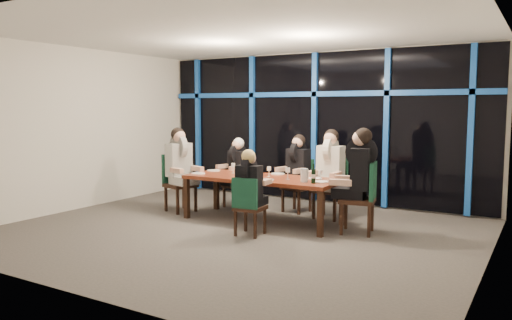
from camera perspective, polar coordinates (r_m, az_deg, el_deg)
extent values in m
plane|color=#5A544F|center=(7.73, -2.29, -8.17)|extent=(7.00, 7.00, 0.00)
cube|color=silver|center=(10.15, 6.95, 3.75)|extent=(7.00, 0.04, 3.00)
cube|color=silver|center=(5.25, -20.48, 1.35)|extent=(7.00, 0.04, 3.00)
cube|color=silver|center=(9.86, -19.70, 3.38)|extent=(0.04, 6.00, 3.00)
cube|color=silver|center=(6.32, 25.34, 1.88)|extent=(0.04, 6.00, 3.00)
cube|color=white|center=(7.57, -2.39, 14.41)|extent=(7.00, 6.00, 0.04)
cube|color=black|center=(10.09, 6.81, 3.74)|extent=(6.86, 0.04, 2.94)
cube|color=#154DAA|center=(11.53, -6.61, 4.02)|extent=(0.10, 0.10, 2.94)
cube|color=#154DAA|center=(10.72, -0.42, 3.91)|extent=(0.10, 0.10, 2.94)
cube|color=#154DAA|center=(10.05, 6.70, 3.73)|extent=(0.10, 0.10, 2.94)
cube|color=#154DAA|center=(9.55, 14.68, 3.46)|extent=(0.10, 0.10, 2.94)
cube|color=#154DAA|center=(9.26, 23.35, 3.09)|extent=(0.10, 0.10, 2.94)
cube|color=#154DAA|center=(10.04, 6.74, 7.49)|extent=(6.86, 0.10, 0.10)
cube|color=#FF2D14|center=(9.99, 13.41, 7.32)|extent=(0.60, 0.05, 0.35)
cube|color=maroon|center=(8.26, 0.71, -2.15)|extent=(2.60, 1.00, 0.06)
cube|color=black|center=(8.65, -7.92, -4.35)|extent=(0.08, 0.08, 0.69)
cube|color=black|center=(7.39, 7.38, -6.13)|extent=(0.08, 0.08, 0.69)
cube|color=black|center=(9.34, -4.55, -3.54)|extent=(0.08, 0.08, 0.69)
cube|color=black|center=(8.19, 9.83, -4.97)|extent=(0.08, 0.08, 0.69)
cube|color=black|center=(9.49, -2.24, -2.93)|extent=(0.51, 0.51, 0.06)
cube|color=#174B35|center=(9.57, -1.42, -1.33)|extent=(0.42, 0.16, 0.47)
cube|color=black|center=(9.54, -3.66, -4.25)|extent=(0.05, 0.05, 0.39)
cube|color=black|center=(9.29, -2.32, -4.52)|extent=(0.05, 0.05, 0.39)
cube|color=black|center=(9.76, -2.16, -4.01)|extent=(0.05, 0.05, 0.39)
cube|color=black|center=(9.51, -0.81, -4.27)|extent=(0.05, 0.05, 0.39)
cube|color=black|center=(9.09, 4.67, -3.16)|extent=(0.51, 0.51, 0.06)
cube|color=#174B35|center=(9.21, 5.41, -1.37)|extent=(0.45, 0.12, 0.50)
cube|color=black|center=(9.10, 3.09, -4.67)|extent=(0.05, 0.05, 0.42)
cube|color=black|center=(8.89, 4.92, -4.94)|extent=(0.05, 0.05, 0.42)
cube|color=black|center=(9.38, 4.41, -4.36)|extent=(0.05, 0.05, 0.42)
cube|color=black|center=(9.18, 6.22, -4.60)|extent=(0.05, 0.05, 0.42)
cube|color=black|center=(8.62, 8.36, -3.46)|extent=(0.50, 0.50, 0.06)
cube|color=#174B35|center=(8.77, 8.98, -1.39)|extent=(0.49, 0.08, 0.54)
cube|color=black|center=(8.58, 6.61, -5.23)|extent=(0.04, 0.04, 0.45)
cube|color=black|center=(8.42, 8.97, -5.49)|extent=(0.04, 0.04, 0.45)
cube|color=black|center=(8.92, 7.73, -4.82)|extent=(0.04, 0.04, 0.45)
cube|color=black|center=(8.76, 10.02, -5.05)|extent=(0.04, 0.04, 0.45)
cube|color=black|center=(9.20, -8.62, -2.87)|extent=(0.61, 0.61, 0.06)
cube|color=#174B35|center=(9.34, -9.38, -0.95)|extent=(0.20, 0.48, 0.54)
cube|color=black|center=(8.98, -8.95, -4.76)|extent=(0.05, 0.05, 0.45)
cube|color=black|center=(9.19, -6.92, -4.48)|extent=(0.05, 0.05, 0.45)
cube|color=black|center=(9.30, -10.25, -4.41)|extent=(0.05, 0.05, 0.45)
cube|color=black|center=(9.50, -8.26, -4.15)|extent=(0.05, 0.05, 0.45)
cube|color=black|center=(7.68, 11.52, -4.52)|extent=(0.59, 0.59, 0.07)
cube|color=#174B35|center=(7.61, 13.24, -2.36)|extent=(0.15, 0.51, 0.56)
cube|color=black|center=(7.96, 10.24, -6.10)|extent=(0.05, 0.05, 0.47)
cube|color=black|center=(7.57, 9.74, -6.72)|extent=(0.05, 0.05, 0.47)
cube|color=black|center=(7.91, 13.14, -6.25)|extent=(0.05, 0.05, 0.47)
cube|color=black|center=(7.52, 12.79, -6.88)|extent=(0.05, 0.05, 0.47)
cube|color=black|center=(7.44, -0.67, -5.52)|extent=(0.44, 0.44, 0.05)
cube|color=#174B35|center=(7.23, -1.32, -3.88)|extent=(0.41, 0.08, 0.45)
cube|color=black|center=(7.56, 1.01, -7.02)|extent=(0.04, 0.04, 0.38)
cube|color=black|center=(7.70, -1.19, -6.77)|extent=(0.04, 0.04, 0.38)
cube|color=black|center=(7.27, -0.10, -7.53)|extent=(0.04, 0.04, 0.38)
cube|color=black|center=(7.42, -2.37, -7.27)|extent=(0.04, 0.04, 0.38)
cube|color=black|center=(9.40, -2.75, -2.44)|extent=(0.43, 0.47, 0.13)
cube|color=black|center=(9.46, -2.08, -0.51)|extent=(0.42, 0.31, 0.52)
cylinder|color=black|center=(9.44, -2.09, 0.72)|extent=(0.19, 0.40, 0.39)
sphere|color=tan|center=(9.41, -2.18, 1.73)|extent=(0.20, 0.20, 0.20)
sphere|color=silver|center=(9.43, -2.01, 1.91)|extent=(0.21, 0.21, 0.21)
cube|color=tan|center=(9.45, -3.84, -0.72)|extent=(0.15, 0.29, 0.07)
cube|color=tan|center=(9.18, -2.35, -0.91)|extent=(0.15, 0.29, 0.07)
cube|color=black|center=(8.98, 4.23, -2.63)|extent=(0.42, 0.47, 0.14)
cube|color=black|center=(9.07, 4.84, -0.47)|extent=(0.43, 0.30, 0.56)
cylinder|color=black|center=(9.04, 4.85, 0.90)|extent=(0.17, 0.43, 0.42)
sphere|color=tan|center=(9.01, 4.79, 2.02)|extent=(0.21, 0.21, 0.21)
sphere|color=black|center=(9.04, 4.94, 2.22)|extent=(0.23, 0.23, 0.23)
cube|color=tan|center=(9.00, 2.93, -1.04)|extent=(0.13, 0.31, 0.08)
cube|color=tan|center=(8.77, 4.99, -1.24)|extent=(0.13, 0.31, 0.08)
cube|color=silver|center=(8.49, 8.00, -2.87)|extent=(0.41, 0.47, 0.15)
cube|color=silver|center=(8.60, 8.53, -0.38)|extent=(0.44, 0.28, 0.60)
cylinder|color=silver|center=(8.57, 8.55, 1.19)|extent=(0.13, 0.46, 0.45)
sphere|color=tan|center=(8.54, 8.51, 2.47)|extent=(0.23, 0.23, 0.23)
sphere|color=black|center=(8.58, 8.63, 2.70)|extent=(0.25, 0.25, 0.25)
cube|color=tan|center=(8.48, 6.46, -1.48)|extent=(0.10, 0.33, 0.09)
cube|color=tan|center=(8.29, 9.11, -1.68)|extent=(0.10, 0.33, 0.09)
cube|color=black|center=(9.07, -8.18, -2.29)|extent=(0.55, 0.50, 0.15)
cube|color=black|center=(9.17, -8.81, 0.02)|extent=(0.38, 0.49, 0.60)
cylinder|color=black|center=(9.15, -8.84, 1.50)|extent=(0.46, 0.24, 0.45)
sphere|color=tan|center=(9.12, -8.78, 2.71)|extent=(0.23, 0.23, 0.23)
sphere|color=black|center=(9.15, -8.93, 2.92)|extent=(0.25, 0.25, 0.25)
cube|color=tan|center=(8.86, -9.05, -1.20)|extent=(0.33, 0.18, 0.09)
cube|color=tan|center=(9.10, -6.77, -0.97)|extent=(0.33, 0.18, 0.09)
cube|color=black|center=(7.68, 10.54, -3.66)|extent=(0.54, 0.49, 0.16)
cube|color=black|center=(7.61, 11.93, -0.97)|extent=(0.35, 0.49, 0.63)
cylinder|color=black|center=(7.58, 11.97, 0.88)|extent=(0.48, 0.20, 0.47)
sphere|color=tan|center=(7.57, 11.83, 2.41)|extent=(0.24, 0.24, 0.24)
sphere|color=black|center=(7.56, 12.17, 2.65)|extent=(0.26, 0.26, 0.26)
cube|color=tan|center=(7.89, 10.18, -2.08)|extent=(0.35, 0.15, 0.09)
cube|color=tan|center=(7.45, 9.62, -2.54)|extent=(0.35, 0.15, 0.09)
cube|color=black|center=(7.51, -0.29, -4.69)|extent=(0.35, 0.40, 0.13)
cube|color=black|center=(7.34, -0.80, -2.59)|extent=(0.38, 0.24, 0.51)
cylinder|color=black|center=(7.31, -0.80, -1.05)|extent=(0.12, 0.39, 0.38)
sphere|color=tan|center=(7.31, -0.74, 0.23)|extent=(0.19, 0.19, 0.19)
sphere|color=tan|center=(7.27, -0.87, 0.42)|extent=(0.21, 0.21, 0.21)
cube|color=tan|center=(7.45, 1.20, -2.53)|extent=(0.09, 0.28, 0.07)
cube|color=tan|center=(7.61, -1.26, -2.35)|extent=(0.09, 0.28, 0.07)
cylinder|color=white|center=(9.08, -4.89, -1.19)|extent=(0.24, 0.24, 0.01)
cylinder|color=white|center=(8.60, 2.51, -1.58)|extent=(0.24, 0.24, 0.01)
cylinder|color=white|center=(8.08, 6.71, -2.10)|extent=(0.24, 0.24, 0.01)
cylinder|color=white|center=(8.70, -6.62, -1.53)|extent=(0.24, 0.24, 0.01)
cylinder|color=white|center=(7.74, 7.44, -2.47)|extent=(0.24, 0.24, 0.01)
cylinder|color=white|center=(7.87, 1.19, -2.28)|extent=(0.24, 0.24, 0.01)
cylinder|color=black|center=(7.60, 6.59, -1.85)|extent=(0.07, 0.07, 0.22)
cylinder|color=black|center=(7.58, 6.60, -0.73)|extent=(0.03, 0.03, 0.08)
cylinder|color=silver|center=(7.60, 6.59, -1.85)|extent=(0.07, 0.07, 0.06)
cylinder|color=silver|center=(7.71, 5.54, -1.75)|extent=(0.12, 0.12, 0.21)
cylinder|color=silver|center=(7.69, 5.97, -1.63)|extent=(0.02, 0.02, 0.15)
cylinder|color=#FFAE4C|center=(8.08, -0.70, -2.03)|extent=(0.04, 0.04, 0.03)
cylinder|color=silver|center=(8.24, -1.28, -1.94)|extent=(0.06, 0.06, 0.01)
cylinder|color=silver|center=(8.23, -1.28, -1.60)|extent=(0.01, 0.01, 0.09)
cylinder|color=silver|center=(8.22, -1.28, -1.05)|extent=(0.06, 0.06, 0.07)
cylinder|color=silver|center=(8.29, 1.50, -1.89)|extent=(0.06, 0.06, 0.01)
cylinder|color=silver|center=(8.29, 1.50, -1.54)|extent=(0.01, 0.01, 0.10)
cylinder|color=silver|center=(8.28, 1.50, -0.98)|extent=(0.07, 0.07, 0.07)
cylinder|color=silver|center=(8.01, 3.65, -2.18)|extent=(0.07, 0.07, 0.01)
cylinder|color=silver|center=(8.00, 3.65, -1.78)|extent=(0.01, 0.01, 0.11)
cylinder|color=silver|center=(7.99, 3.65, -1.14)|extent=(0.07, 0.07, 0.07)
cylinder|color=silver|center=(8.73, -2.62, -1.49)|extent=(0.06, 0.06, 0.01)
cylinder|color=silver|center=(8.73, -2.62, -1.14)|extent=(0.01, 0.01, 0.10)
cylinder|color=silver|center=(8.72, -2.63, -0.58)|extent=(0.07, 0.07, 0.07)
cylinder|color=silver|center=(8.03, 7.37, -2.20)|extent=(0.06, 0.06, 0.01)
cylinder|color=silver|center=(8.02, 7.37, -1.87)|extent=(0.01, 0.01, 0.09)
cylinder|color=silver|center=(8.01, 7.38, -1.33)|extent=(0.06, 0.06, 0.06)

